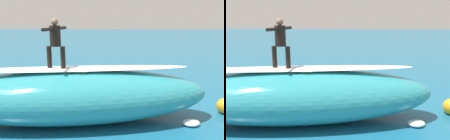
% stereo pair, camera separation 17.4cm
% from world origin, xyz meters
% --- Properties ---
extents(ground_plane, '(120.00, 120.00, 0.00)m').
position_xyz_m(ground_plane, '(0.00, 0.00, 0.00)').
color(ground_plane, '#196084').
extents(wave_crest, '(9.19, 3.80, 1.75)m').
position_xyz_m(wave_crest, '(0.71, 2.62, 0.88)').
color(wave_crest, teal).
rests_on(wave_crest, ground_plane).
extents(wave_foam_lip, '(7.63, 1.95, 0.08)m').
position_xyz_m(wave_foam_lip, '(0.71, 2.62, 1.79)').
color(wave_foam_lip, white).
rests_on(wave_foam_lip, wave_crest).
extents(surfboard_riding, '(2.31, 0.99, 0.06)m').
position_xyz_m(surfboard_riding, '(1.19, 2.68, 1.79)').
color(surfboard_riding, '#EAE5C6').
rests_on(surfboard_riding, wave_crest).
extents(surfer_riding, '(0.61, 1.46, 1.56)m').
position_xyz_m(surfer_riding, '(1.19, 2.68, 2.73)').
color(surfer_riding, black).
rests_on(surfer_riding, surfboard_riding).
extents(surfboard_paddling, '(2.36, 1.39, 0.08)m').
position_xyz_m(surfboard_paddling, '(-2.17, -1.50, 0.04)').
color(surfboard_paddling, silver).
rests_on(surfboard_paddling, ground_plane).
extents(surfer_paddling, '(1.73, 0.93, 0.33)m').
position_xyz_m(surfer_paddling, '(-2.29, -1.45, 0.22)').
color(surfer_paddling, black).
rests_on(surfer_paddling, surfboard_paddling).
extents(foam_patch_near, '(1.29, 1.28, 0.16)m').
position_xyz_m(foam_patch_near, '(0.96, -0.57, 0.08)').
color(foam_patch_near, white).
rests_on(foam_patch_near, ground_plane).
extents(foam_patch_mid, '(1.06, 1.19, 0.08)m').
position_xyz_m(foam_patch_mid, '(0.92, 0.75, 0.04)').
color(foam_patch_mid, white).
rests_on(foam_patch_mid, ground_plane).
extents(foam_patch_far, '(0.69, 0.64, 0.18)m').
position_xyz_m(foam_patch_far, '(-3.11, 2.78, 0.09)').
color(foam_patch_far, white).
rests_on(foam_patch_far, ground_plane).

